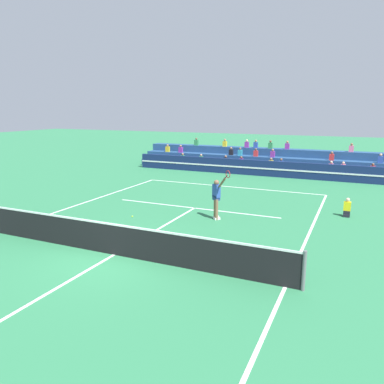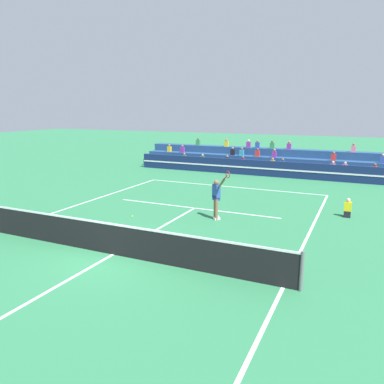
% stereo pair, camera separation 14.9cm
% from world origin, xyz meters
% --- Properties ---
extents(ground_plane, '(120.00, 120.00, 0.00)m').
position_xyz_m(ground_plane, '(0.00, 0.00, 0.00)').
color(ground_plane, '#2D7A4C').
extents(court_lines, '(11.10, 23.90, 0.01)m').
position_xyz_m(court_lines, '(0.00, 0.00, 0.00)').
color(court_lines, white).
rests_on(court_lines, ground).
extents(tennis_net, '(12.00, 0.10, 1.10)m').
position_xyz_m(tennis_net, '(0.00, 0.00, 0.54)').
color(tennis_net, slate).
rests_on(tennis_net, ground).
extents(sponsor_banner_wall, '(18.00, 0.26, 1.10)m').
position_xyz_m(sponsor_banner_wall, '(0.00, 16.44, 0.55)').
color(sponsor_banner_wall, navy).
rests_on(sponsor_banner_wall, ground).
extents(bleacher_stand, '(19.28, 2.85, 2.28)m').
position_xyz_m(bleacher_stand, '(0.01, 18.98, 0.65)').
color(bleacher_stand, navy).
rests_on(bleacher_stand, ground).
extents(ball_kid_courtside, '(0.30, 0.36, 0.84)m').
position_xyz_m(ball_kid_courtside, '(6.69, 7.88, 0.33)').
color(ball_kid_courtside, black).
rests_on(ball_kid_courtside, ground).
extents(tennis_player, '(1.09, 0.90, 2.30)m').
position_xyz_m(tennis_player, '(1.60, 5.15, 0.98)').
color(tennis_player, brown).
rests_on(tennis_player, ground).
extents(tennis_ball, '(0.07, 0.07, 0.07)m').
position_xyz_m(tennis_ball, '(-1.85, 3.90, 0.03)').
color(tennis_ball, '#C6DB33').
rests_on(tennis_ball, ground).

